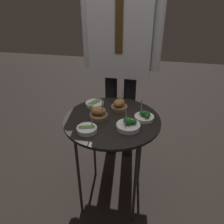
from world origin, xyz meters
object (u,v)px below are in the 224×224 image
serving_cart (112,126)px  bowl_asparagus_mid_right (95,104)px  bowl_broccoli_center (144,116)px  waiter_figure (121,45)px  bowl_roast_front_center (99,114)px  bowl_roast_mid_left (119,105)px  bowl_asparagus_far_rim (87,129)px  bowl_broccoli_front_left (128,125)px

serving_cart → bowl_asparagus_mid_right: bowl_asparagus_mid_right is taller
bowl_broccoli_center → waiter_figure: 0.66m
bowl_broccoli_center → serving_cart: bearing=-170.2°
serving_cart → bowl_roast_front_center: size_ratio=4.45×
bowl_roast_front_center → bowl_asparagus_mid_right: bearing=113.8°
bowl_roast_mid_left → bowl_broccoli_center: bowl_broccoli_center is taller
bowl_broccoli_center → bowl_asparagus_far_rim: bearing=-147.0°
bowl_asparagus_mid_right → waiter_figure: 0.53m
bowl_roast_mid_left → serving_cart: bearing=-99.8°
serving_cart → bowl_roast_front_center: bowl_roast_front_center is taller
bowl_asparagus_mid_right → bowl_broccoli_center: bowl_broccoli_center is taller
bowl_asparagus_mid_right → serving_cart: bearing=-44.7°
bowl_asparagus_far_rim → bowl_asparagus_mid_right: bearing=97.9°
bowl_roast_mid_left → waiter_figure: (-0.06, 0.41, 0.32)m
bowl_roast_front_center → bowl_broccoli_center: size_ratio=1.20×
bowl_asparagus_mid_right → waiter_figure: bearing=71.7°
bowl_roast_mid_left → bowl_asparagus_mid_right: 0.19m
serving_cart → bowl_broccoli_front_left: (0.12, -0.09, 0.09)m
bowl_asparagus_far_rim → bowl_broccoli_center: size_ratio=1.26×
serving_cart → bowl_asparagus_far_rim: 0.22m
bowl_roast_mid_left → bowl_broccoli_center: bearing=-28.4°
bowl_roast_front_center → bowl_broccoli_center: 0.30m
bowl_broccoli_front_left → bowl_asparagus_far_rim: bowl_asparagus_far_rim is taller
bowl_broccoli_front_left → bowl_asparagus_mid_right: size_ratio=1.26×
bowl_roast_front_center → bowl_roast_mid_left: bearing=52.8°
serving_cart → bowl_roast_mid_left: size_ratio=5.47×
bowl_roast_mid_left → bowl_asparagus_mid_right: bowl_roast_mid_left is taller
serving_cart → waiter_figure: (-0.04, 0.54, 0.41)m
bowl_roast_front_center → bowl_asparagus_mid_right: 0.19m
bowl_roast_front_center → bowl_broccoli_front_left: size_ratio=0.98×
bowl_roast_front_center → waiter_figure: bearing=84.7°
bowl_roast_front_center → bowl_asparagus_mid_right: bowl_roast_front_center is taller
bowl_roast_front_center → bowl_asparagus_mid_right: size_ratio=1.24×
bowl_roast_front_center → bowl_broccoli_center: bowl_roast_front_center is taller
bowl_asparagus_mid_right → bowl_broccoli_center: (0.37, -0.13, 0.01)m
bowl_broccoli_front_left → bowl_broccoli_center: size_ratio=1.22×
bowl_broccoli_front_left → waiter_figure: waiter_figure is taller
serving_cart → bowl_broccoli_center: bowl_broccoli_center is taller
serving_cart → waiter_figure: 0.69m
serving_cart → bowl_asparagus_far_rim: bearing=-123.6°
bowl_roast_mid_left → bowl_asparagus_far_rim: bowl_asparagus_far_rim is taller
bowl_asparagus_mid_right → bowl_broccoli_center: size_ratio=0.97×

